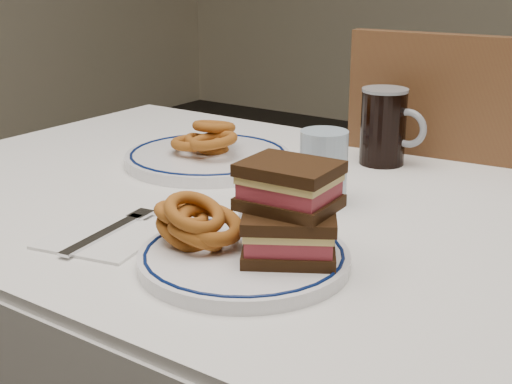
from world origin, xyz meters
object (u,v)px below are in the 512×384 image
Objects in this scene: main_plate at (244,258)px; chair_far at (470,248)px; beer_mug at (385,126)px; far_plate at (208,157)px; reuben_sandwich at (289,210)px.

chair_far is at bearing 86.34° from main_plate.
beer_mug is (-0.05, 0.50, 0.06)m from main_plate.
beer_mug is at bearing -113.56° from chair_far.
far_plate is at bearing -131.00° from chair_far.
reuben_sandwich is 0.49m from beer_mug.
reuben_sandwich is (0.00, -0.71, 0.29)m from chair_far.
main_plate is at bearing -45.79° from far_plate.
reuben_sandwich is (0.05, 0.03, 0.06)m from main_plate.
beer_mug is 0.46× the size of far_plate.
chair_far is 0.38m from beer_mug.
beer_mug is (-0.10, 0.47, -0.00)m from reuben_sandwich.
main_plate is (-0.05, -0.73, 0.23)m from chair_far.
beer_mug is (-0.10, -0.23, 0.29)m from chair_far.
far_plate is (-0.36, 0.29, -0.06)m from reuben_sandwich.
main_plate is 1.87× the size of reuben_sandwich.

